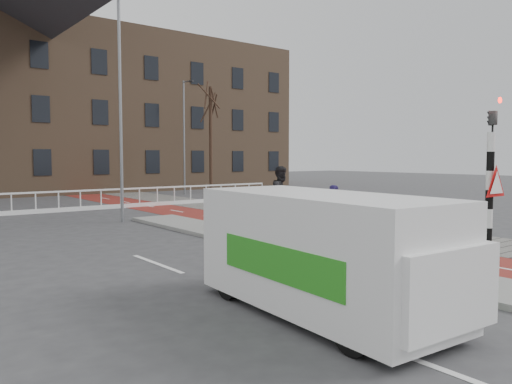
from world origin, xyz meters
TOP-DOWN VIEW (x-y plane):
  - ground at (0.00, 0.00)m, footprint 120.00×120.00m
  - bike_lane at (1.50, 10.00)m, footprint 2.50×60.00m
  - sidewalk at (4.30, 10.00)m, footprint 3.00×60.00m
  - curb_island at (-0.70, 4.00)m, footprint 1.80×16.00m
  - traffic_signal at (-0.60, -2.02)m, footprint 0.80×0.80m
  - bollard at (-0.25, 1.28)m, footprint 0.12×0.12m
  - cyclist_near at (0.55, 3.01)m, footprint 0.77×1.70m
  - cyclist_far at (1.59, 6.54)m, footprint 1.07×2.16m
  - van at (-4.12, -1.08)m, footprint 2.10×4.65m
  - railing at (-5.00, 17.00)m, footprint 28.00×0.10m
  - tree_right at (9.40, 23.38)m, footprint 0.24×0.24m
  - streetlight_near at (-2.09, 11.82)m, footprint 0.12×0.12m
  - streetlight_right at (6.99, 22.94)m, footprint 0.12×0.12m

SIDE VIEW (x-z plane):
  - ground at x=0.00m, z-range 0.00..0.00m
  - bike_lane at x=1.50m, z-range 0.00..0.01m
  - sidewalk at x=4.30m, z-range 0.00..0.01m
  - curb_island at x=-0.70m, z-range 0.00..0.12m
  - railing at x=-5.00m, z-range -0.19..0.80m
  - bollard at x=-0.25m, z-range 0.12..0.88m
  - cyclist_near at x=0.55m, z-range -0.28..1.46m
  - cyclist_far at x=1.59m, z-range -0.18..2.03m
  - van at x=-4.12m, z-range 0.05..2.01m
  - traffic_signal at x=-0.60m, z-range 0.15..3.83m
  - tree_right at x=9.40m, z-range 0.00..7.50m
  - streetlight_right at x=6.99m, z-range 0.00..7.64m
  - streetlight_near at x=-2.09m, z-range 0.00..8.62m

